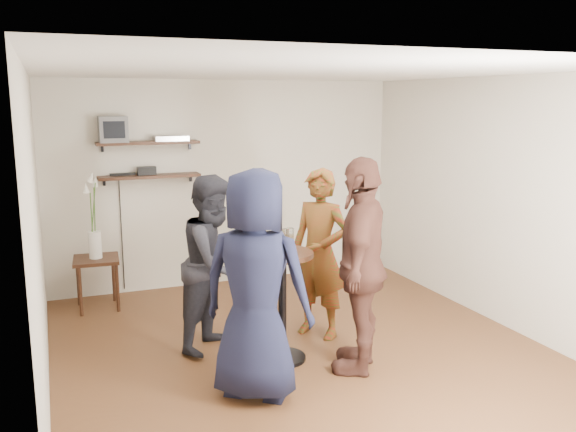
{
  "coord_description": "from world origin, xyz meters",
  "views": [
    {
      "loc": [
        -2.14,
        -4.99,
        2.36
      ],
      "look_at": [
        0.0,
        0.4,
        1.25
      ],
      "focal_mm": 38.0,
      "sensor_mm": 36.0,
      "label": 1
    }
  ],
  "objects_px": {
    "crt_monitor": "(113,129)",
    "radio": "(147,171)",
    "person_navy": "(256,285)",
    "person_brown": "(361,265)",
    "side_table": "(96,266)",
    "person_dark": "(215,263)",
    "person_plaid": "(320,254)",
    "dvd_deck": "(171,138)",
    "drinks_table": "(282,291)"
  },
  "relations": [
    {
      "from": "person_brown",
      "to": "side_table",
      "type": "bearing_deg",
      "value": -105.16
    },
    {
      "from": "person_navy",
      "to": "side_table",
      "type": "bearing_deg",
      "value": -30.7
    },
    {
      "from": "radio",
      "to": "person_navy",
      "type": "bearing_deg",
      "value": -83.3
    },
    {
      "from": "radio",
      "to": "person_dark",
      "type": "bearing_deg",
      "value": -80.88
    },
    {
      "from": "drinks_table",
      "to": "person_brown",
      "type": "height_order",
      "value": "person_brown"
    },
    {
      "from": "radio",
      "to": "person_brown",
      "type": "bearing_deg",
      "value": -64.45
    },
    {
      "from": "person_navy",
      "to": "crt_monitor",
      "type": "bearing_deg",
      "value": -38.26
    },
    {
      "from": "crt_monitor",
      "to": "person_navy",
      "type": "distance_m",
      "value": 3.27
    },
    {
      "from": "side_table",
      "to": "person_dark",
      "type": "xyz_separation_m",
      "value": [
        0.97,
        -1.57,
        0.34
      ]
    },
    {
      "from": "dvd_deck",
      "to": "person_brown",
      "type": "height_order",
      "value": "dvd_deck"
    },
    {
      "from": "dvd_deck",
      "to": "person_dark",
      "type": "xyz_separation_m",
      "value": [
        0.0,
        -1.93,
        -1.06
      ]
    },
    {
      "from": "radio",
      "to": "person_brown",
      "type": "height_order",
      "value": "person_brown"
    },
    {
      "from": "radio",
      "to": "side_table",
      "type": "distance_m",
      "value": 1.27
    },
    {
      "from": "drinks_table",
      "to": "person_navy",
      "type": "height_order",
      "value": "person_navy"
    },
    {
      "from": "radio",
      "to": "drinks_table",
      "type": "bearing_deg",
      "value": -72.05
    },
    {
      "from": "crt_monitor",
      "to": "drinks_table",
      "type": "relative_size",
      "value": 0.31
    },
    {
      "from": "radio",
      "to": "person_plaid",
      "type": "height_order",
      "value": "person_plaid"
    },
    {
      "from": "side_table",
      "to": "drinks_table",
      "type": "relative_size",
      "value": 0.58
    },
    {
      "from": "side_table",
      "to": "person_brown",
      "type": "xyz_separation_m",
      "value": [
        2.03,
        -2.5,
        0.45
      ]
    },
    {
      "from": "side_table",
      "to": "person_navy",
      "type": "relative_size",
      "value": 0.32
    },
    {
      "from": "crt_monitor",
      "to": "person_brown",
      "type": "bearing_deg",
      "value": -58.8
    },
    {
      "from": "crt_monitor",
      "to": "side_table",
      "type": "bearing_deg",
      "value": -129.51
    },
    {
      "from": "crt_monitor",
      "to": "side_table",
      "type": "xyz_separation_m",
      "value": [
        -0.3,
        -0.36,
        -1.52
      ]
    },
    {
      "from": "dvd_deck",
      "to": "person_brown",
      "type": "relative_size",
      "value": 0.21
    },
    {
      "from": "radio",
      "to": "person_navy",
      "type": "relative_size",
      "value": 0.12
    },
    {
      "from": "drinks_table",
      "to": "person_brown",
      "type": "bearing_deg",
      "value": -35.78
    },
    {
      "from": "dvd_deck",
      "to": "person_brown",
      "type": "xyz_separation_m",
      "value": [
        1.06,
        -2.86,
        -0.95
      ]
    },
    {
      "from": "side_table",
      "to": "person_plaid",
      "type": "bearing_deg",
      "value": -39.38
    },
    {
      "from": "person_dark",
      "to": "person_navy",
      "type": "distance_m",
      "value": 1.08
    },
    {
      "from": "person_brown",
      "to": "radio",
      "type": "bearing_deg",
      "value": -118.67
    },
    {
      "from": "dvd_deck",
      "to": "person_navy",
      "type": "distance_m",
      "value": 3.16
    },
    {
      "from": "radio",
      "to": "side_table",
      "type": "relative_size",
      "value": 0.37
    },
    {
      "from": "crt_monitor",
      "to": "radio",
      "type": "height_order",
      "value": "crt_monitor"
    },
    {
      "from": "crt_monitor",
      "to": "person_plaid",
      "type": "xyz_separation_m",
      "value": [
        1.72,
        -2.02,
        -1.17
      ]
    },
    {
      "from": "person_dark",
      "to": "dvd_deck",
      "type": "bearing_deg",
      "value": 47.21
    },
    {
      "from": "person_dark",
      "to": "person_navy",
      "type": "xyz_separation_m",
      "value": [
        0.04,
        -1.08,
        0.09
      ]
    },
    {
      "from": "dvd_deck",
      "to": "drinks_table",
      "type": "xyz_separation_m",
      "value": [
        0.49,
        -2.45,
        -1.24
      ]
    },
    {
      "from": "crt_monitor",
      "to": "person_brown",
      "type": "distance_m",
      "value": 3.51
    },
    {
      "from": "dvd_deck",
      "to": "radio",
      "type": "distance_m",
      "value": 0.49
    },
    {
      "from": "person_plaid",
      "to": "person_brown",
      "type": "bearing_deg",
      "value": -36.49
    },
    {
      "from": "crt_monitor",
      "to": "drinks_table",
      "type": "bearing_deg",
      "value": -64.68
    },
    {
      "from": "side_table",
      "to": "person_plaid",
      "type": "xyz_separation_m",
      "value": [
        2.02,
        -1.66,
        0.35
      ]
    },
    {
      "from": "crt_monitor",
      "to": "radio",
      "type": "relative_size",
      "value": 1.45
    },
    {
      "from": "drinks_table",
      "to": "person_plaid",
      "type": "distance_m",
      "value": 0.74
    },
    {
      "from": "person_brown",
      "to": "drinks_table",
      "type": "bearing_deg",
      "value": -90.0
    },
    {
      "from": "dvd_deck",
      "to": "person_plaid",
      "type": "relative_size",
      "value": 0.24
    },
    {
      "from": "drinks_table",
      "to": "side_table",
      "type": "bearing_deg",
      "value": 124.88
    },
    {
      "from": "radio",
      "to": "crt_monitor",
      "type": "bearing_deg",
      "value": 180.0
    },
    {
      "from": "drinks_table",
      "to": "person_navy",
      "type": "xyz_separation_m",
      "value": [
        -0.44,
        -0.56,
        0.27
      ]
    },
    {
      "from": "side_table",
      "to": "person_brown",
      "type": "relative_size",
      "value": 0.31
    }
  ]
}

